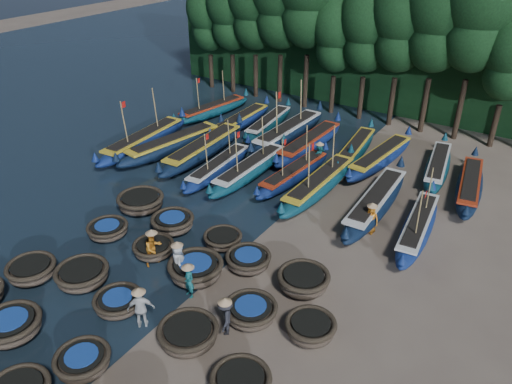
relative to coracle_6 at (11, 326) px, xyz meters
The scene contains 53 objects.
ground 8.36m from the coracle_6, 61.07° to the left, with size 120.00×120.00×0.00m, color #7B6B5A.
foliage_wall 31.40m from the coracle_6, 82.53° to the left, with size 40.00×3.00×10.00m, color black.
coracle_6 is the anchor object (origin of this frame).
coracle_7 3.41m from the coracle_6, ahead, with size 2.32×2.32×0.70m.
coracle_10 3.27m from the coracle_6, 132.84° to the left, with size 2.06×2.06×0.77m.
coracle_11 3.36m from the coracle_6, 93.51° to the left, with size 2.24×2.24×0.78m.
coracle_12 3.77m from the coracle_6, 54.52° to the left, with size 2.13×2.13×0.63m.
coracle_13 6.42m from the coracle_6, 30.09° to the left, with size 2.71×2.71×0.74m.
coracle_14 8.69m from the coracle_6, 16.73° to the left, with size 2.01×2.01×0.76m.
coracle_15 6.63m from the coracle_6, 107.46° to the left, with size 2.36×2.36×0.64m.
coracle_16 6.46m from the coracle_6, 82.15° to the left, with size 2.27×2.27×0.64m.
coracle_17 7.09m from the coracle_6, 60.46° to the left, with size 2.67×2.67×0.84m.
coracle_18 8.66m from the coracle_6, 38.82° to the left, with size 2.44×2.44×0.68m.
coracle_19 10.78m from the coracle_6, 32.86° to the left, with size 2.03×2.03×0.75m.
coracle_20 9.24m from the coracle_6, 105.01° to the left, with size 2.87×2.87×0.83m.
coracle_21 8.39m from the coracle_6, 88.21° to the left, with size 2.36×2.36×0.77m.
coracle_22 9.19m from the coracle_6, 70.65° to the left, with size 2.17×2.17×0.64m.
coracle_23 9.37m from the coracle_6, 58.38° to the left, with size 2.10×2.10×0.70m.
coracle_24 11.03m from the coracle_6, 46.47° to the left, with size 2.49×2.49×0.82m.
long_boat_0 16.44m from the coracle_6, 117.69° to the left, with size 2.14×8.81×3.75m.
long_boat_1 16.18m from the coracle_6, 110.42° to the left, with size 3.00×8.68×1.55m.
long_boat_2 16.07m from the coracle_6, 102.97° to the left, with size 2.04×8.96×1.58m.
long_boat_3 14.39m from the coracle_6, 95.67° to the left, with size 1.79×7.23×3.08m.
long_boat_4 15.01m from the coracle_6, 88.75° to the left, with size 1.43×8.05×3.42m.
long_boat_5 16.19m from the coracle_6, 80.51° to the left, with size 1.79×7.34×3.12m.
long_boat_6 16.16m from the coracle_6, 73.87° to the left, with size 1.58×8.45×3.59m.
long_boat_7 17.19m from the coracle_6, 63.07° to the left, with size 1.85×8.68×1.53m.
long_boat_8 17.68m from the coracle_6, 54.56° to the left, with size 2.06×7.42×3.17m.
long_boat_9 22.92m from the coracle_6, 109.18° to the left, with size 2.56×7.60×3.27m.
long_boat_10 21.39m from the coracle_6, 102.02° to the left, with size 1.57×7.70×1.36m.
long_boat_11 21.86m from the coracle_6, 96.87° to the left, with size 2.13×7.33×1.30m.
long_boat_12 20.78m from the coracle_6, 91.33° to the left, with size 1.83×9.17×3.90m.
long_boat_13 20.16m from the coracle_6, 85.80° to the left, with size 1.65×8.35×1.47m.
long_boat_14 21.42m from the coracle_6, 78.61° to the left, with size 2.13×7.42×1.31m.
long_boat_15 21.47m from the coracle_6, 73.69° to the left, with size 2.25×8.00×1.42m.
long_boat_16 23.25m from the coracle_6, 66.57° to the left, with size 2.48×7.39×1.32m.
long_boat_17 22.93m from the coracle_6, 60.33° to the left, with size 2.49×7.59×1.35m.
fisherman_0 6.53m from the coracle_6, 64.01° to the left, with size 0.98×0.95×1.89m.
fisherman_1 6.54m from the coracle_6, 52.41° to the left, with size 0.63×0.52×1.70m.
fisherman_2 6.12m from the coracle_6, 77.24° to the left, with size 0.80×0.94×1.88m.
fisherman_3 7.73m from the coracle_6, 34.25° to the left, with size 0.96×1.13×1.72m.
fisherman_4 4.66m from the coracle_6, 39.24° to the left, with size 1.02×0.95×1.89m.
fisherman_5 18.71m from the coracle_6, 80.87° to the left, with size 0.65×1.44×1.70m.
fisherman_6 15.77m from the coracle_6, 58.39° to the left, with size 0.78×0.55×1.73m.
tree_0 30.31m from the coracle_6, 113.66° to the left, with size 3.68×3.68×8.68m.
tree_1 29.62m from the coracle_6, 109.49° to the left, with size 4.09×4.09×9.65m.
tree_2 29.10m from the coracle_6, 105.09° to the left, with size 4.51×4.51×10.63m.
tree_5 27.86m from the coracle_6, 90.97° to the left, with size 3.68×3.68×8.68m.
tree_6 28.06m from the coracle_6, 86.15° to the left, with size 4.09×4.09×9.65m.
tree_7 28.45m from the coracle_6, 81.38° to the left, with size 4.51×4.51×10.63m.
tree_8 29.05m from the coracle_6, 76.73° to the left, with size 4.92×4.92×11.60m.
tree_9 29.82m from the coracle_6, 72.26° to the left, with size 5.34×5.34×12.58m.
tree_10 29.96m from the coracle_6, 67.99° to the left, with size 3.68×3.68×8.68m.
Camera 1 is at (10.60, -13.57, 13.50)m, focal length 35.00 mm.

